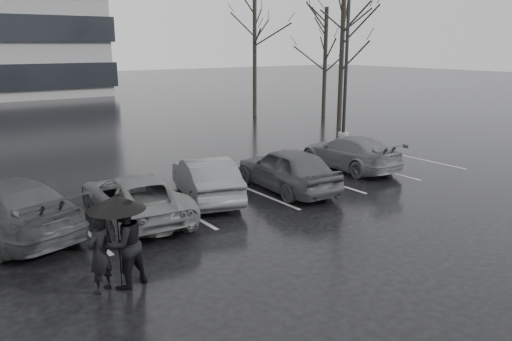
{
  "coord_description": "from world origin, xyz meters",
  "views": [
    {
      "loc": [
        -8.42,
        -10.49,
        4.66
      ],
      "look_at": [
        -0.26,
        1.0,
        1.1
      ],
      "focal_mm": 35.0,
      "sensor_mm": 36.0,
      "label": 1
    }
  ],
  "objects_px": {
    "car_west_c": "(4,208)",
    "tree_east": "(342,57)",
    "car_main": "(287,169)",
    "car_west_a": "(206,178)",
    "pedestrian_right": "(125,244)",
    "car_west_b": "(134,197)",
    "pedestrian_left": "(100,254)",
    "tree_north": "(255,51)",
    "lamp_post": "(347,48)",
    "car_east": "(349,152)",
    "tree_ne": "(325,63)"
  },
  "relations": [
    {
      "from": "car_east",
      "to": "car_west_b",
      "type": "bearing_deg",
      "value": 7.08
    },
    {
      "from": "tree_ne",
      "to": "car_west_a",
      "type": "bearing_deg",
      "value": -143.59
    },
    {
      "from": "car_west_b",
      "to": "car_west_c",
      "type": "xyz_separation_m",
      "value": [
        -3.11,
        0.69,
        0.09
      ]
    },
    {
      "from": "car_west_a",
      "to": "tree_ne",
      "type": "relative_size",
      "value": 0.58
    },
    {
      "from": "car_west_c",
      "to": "tree_north",
      "type": "bearing_deg",
      "value": -158.02
    },
    {
      "from": "tree_north",
      "to": "car_main",
      "type": "bearing_deg",
      "value": -121.87
    },
    {
      "from": "car_east",
      "to": "pedestrian_left",
      "type": "distance_m",
      "value": 11.89
    },
    {
      "from": "car_main",
      "to": "car_west_a",
      "type": "xyz_separation_m",
      "value": [
        -2.67,
        0.66,
        -0.05
      ]
    },
    {
      "from": "car_east",
      "to": "tree_east",
      "type": "bearing_deg",
      "value": -129.77
    },
    {
      "from": "car_east",
      "to": "lamp_post",
      "type": "height_order",
      "value": "lamp_post"
    },
    {
      "from": "car_west_c",
      "to": "tree_ne",
      "type": "height_order",
      "value": "tree_ne"
    },
    {
      "from": "lamp_post",
      "to": "tree_east",
      "type": "bearing_deg",
      "value": 50.09
    },
    {
      "from": "car_east",
      "to": "tree_north",
      "type": "bearing_deg",
      "value": -108.97
    },
    {
      "from": "car_west_a",
      "to": "car_west_b",
      "type": "relative_size",
      "value": 0.89
    },
    {
      "from": "car_west_a",
      "to": "car_west_c",
      "type": "height_order",
      "value": "car_west_c"
    },
    {
      "from": "pedestrian_left",
      "to": "tree_ne",
      "type": "height_order",
      "value": "tree_ne"
    },
    {
      "from": "car_main",
      "to": "car_west_b",
      "type": "bearing_deg",
      "value": 1.75
    },
    {
      "from": "car_west_c",
      "to": "pedestrian_left",
      "type": "height_order",
      "value": "pedestrian_left"
    },
    {
      "from": "car_west_b",
      "to": "pedestrian_right",
      "type": "bearing_deg",
      "value": 70.09
    },
    {
      "from": "lamp_post",
      "to": "tree_ne",
      "type": "bearing_deg",
      "value": 55.04
    },
    {
      "from": "car_west_a",
      "to": "car_west_c",
      "type": "distance_m",
      "value": 5.61
    },
    {
      "from": "car_east",
      "to": "tree_ne",
      "type": "bearing_deg",
      "value": -126.43
    },
    {
      "from": "lamp_post",
      "to": "pedestrian_left",
      "type": "bearing_deg",
      "value": -149.52
    },
    {
      "from": "tree_ne",
      "to": "car_east",
      "type": "bearing_deg",
      "value": -129.0
    },
    {
      "from": "car_west_b",
      "to": "lamp_post",
      "type": "xyz_separation_m",
      "value": [
        13.81,
        5.83,
        3.86
      ]
    },
    {
      "from": "pedestrian_left",
      "to": "tree_ne",
      "type": "distance_m",
      "value": 25.66
    },
    {
      "from": "car_west_b",
      "to": "tree_north",
      "type": "distance_m",
      "value": 21.24
    },
    {
      "from": "car_east",
      "to": "tree_north",
      "type": "xyz_separation_m",
      "value": [
        5.64,
        14.28,
        3.61
      ]
    },
    {
      "from": "car_main",
      "to": "tree_east",
      "type": "height_order",
      "value": "tree_east"
    },
    {
      "from": "car_main",
      "to": "car_west_b",
      "type": "height_order",
      "value": "car_main"
    },
    {
      "from": "car_east",
      "to": "car_west_c",
      "type": "bearing_deg",
      "value": 2.66
    },
    {
      "from": "car_west_b",
      "to": "car_west_c",
      "type": "bearing_deg",
      "value": -7.87
    },
    {
      "from": "pedestrian_right",
      "to": "lamp_post",
      "type": "xyz_separation_m",
      "value": [
        15.46,
        9.45,
        3.6
      ]
    },
    {
      "from": "car_main",
      "to": "car_east",
      "type": "distance_m",
      "value": 3.9
    },
    {
      "from": "tree_ne",
      "to": "tree_north",
      "type": "relative_size",
      "value": 0.82
    },
    {
      "from": "car_main",
      "to": "pedestrian_right",
      "type": "relative_size",
      "value": 2.36
    },
    {
      "from": "car_west_c",
      "to": "pedestrian_right",
      "type": "distance_m",
      "value": 4.55
    },
    {
      "from": "lamp_post",
      "to": "car_east",
      "type": "bearing_deg",
      "value": -133.31
    },
    {
      "from": "car_main",
      "to": "lamp_post",
      "type": "height_order",
      "value": "lamp_post"
    },
    {
      "from": "car_main",
      "to": "tree_north",
      "type": "relative_size",
      "value": 0.5
    },
    {
      "from": "car_west_a",
      "to": "tree_east",
      "type": "distance_m",
      "value": 15.47
    },
    {
      "from": "pedestrian_left",
      "to": "car_west_b",
      "type": "bearing_deg",
      "value": -151.69
    },
    {
      "from": "car_west_a",
      "to": "car_west_c",
      "type": "xyz_separation_m",
      "value": [
        -5.61,
        0.21,
        0.06
      ]
    },
    {
      "from": "car_west_a",
      "to": "pedestrian_left",
      "type": "bearing_deg",
      "value": 57.12
    },
    {
      "from": "car_west_c",
      "to": "tree_east",
      "type": "xyz_separation_m",
      "value": [
        18.72,
        7.3,
        3.27
      ]
    },
    {
      "from": "car_main",
      "to": "car_east",
      "type": "bearing_deg",
      "value": -162.95
    },
    {
      "from": "car_west_a",
      "to": "tree_ne",
      "type": "distance_m",
      "value": 19.6
    },
    {
      "from": "car_west_c",
      "to": "lamp_post",
      "type": "relative_size",
      "value": 0.51
    },
    {
      "from": "car_main",
      "to": "pedestrian_right",
      "type": "height_order",
      "value": "pedestrian_right"
    },
    {
      "from": "car_west_c",
      "to": "car_west_a",
      "type": "bearing_deg",
      "value": 160.93
    }
  ]
}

